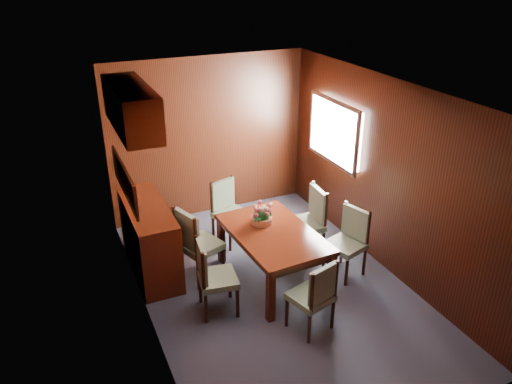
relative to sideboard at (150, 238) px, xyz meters
name	(u,v)px	position (x,y,z in m)	size (l,w,h in m)	color
ground	(274,287)	(1.25, -1.00, -0.45)	(4.50, 4.50, 0.00)	#383C4D
room_shell	(255,154)	(1.15, -0.67, 1.18)	(3.06, 4.52, 2.41)	black
sideboard	(150,238)	(0.00, 0.00, 0.00)	(0.48, 1.40, 0.90)	#330F06
dining_table	(273,239)	(1.31, -0.84, 0.13)	(0.99, 1.50, 0.68)	#330F06
chair_left_near	(211,274)	(0.43, -1.11, 0.05)	(0.46, 0.48, 0.89)	black
chair_left_far	(195,241)	(0.45, -0.45, 0.09)	(0.57, 0.59, 0.98)	black
chair_right_near	(349,238)	(2.24, -1.07, 0.04)	(0.51, 0.52, 0.89)	black
chair_right_far	(310,218)	(2.03, -0.46, 0.08)	(0.46, 0.48, 0.95)	black
chair_head	(316,294)	(1.31, -1.86, 0.03)	(0.50, 0.49, 0.86)	black
chair_foot	(228,208)	(1.16, 0.30, 0.05)	(0.54, 0.53, 0.90)	black
flower_centerpiece	(262,213)	(1.27, -0.58, 0.37)	(0.29, 0.29, 0.29)	#B95B38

